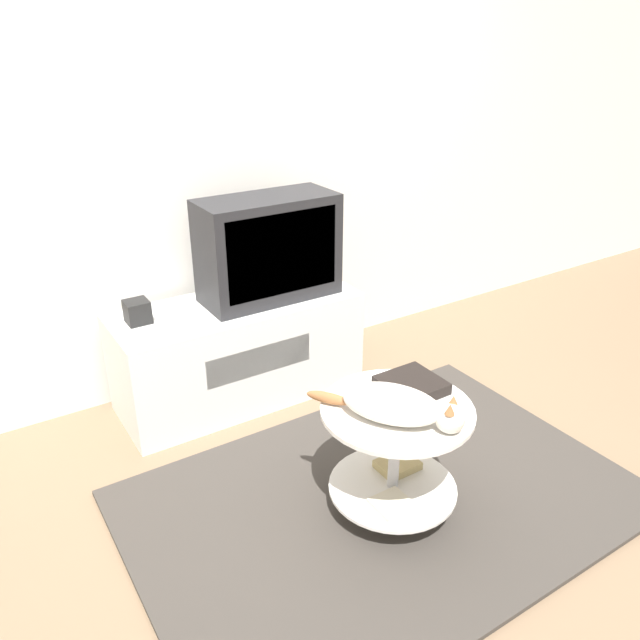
{
  "coord_description": "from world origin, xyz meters",
  "views": [
    {
      "loc": [
        -1.3,
        -1.55,
        1.77
      ],
      "look_at": [
        -0.01,
        0.47,
        0.64
      ],
      "focal_mm": 35.0,
      "sensor_mm": 36.0,
      "label": 1
    }
  ],
  "objects_px": {
    "tv": "(269,248)",
    "speaker": "(137,312)",
    "cat": "(397,405)",
    "dvd_box": "(411,385)"
  },
  "relations": [
    {
      "from": "tv",
      "to": "dvd_box",
      "type": "distance_m",
      "value": 1.08
    },
    {
      "from": "tv",
      "to": "cat",
      "type": "distance_m",
      "value": 1.2
    },
    {
      "from": "dvd_box",
      "to": "speaker",
      "type": "bearing_deg",
      "value": 122.82
    },
    {
      "from": "dvd_box",
      "to": "cat",
      "type": "xyz_separation_m",
      "value": [
        -0.18,
        -0.13,
        0.04
      ]
    },
    {
      "from": "tv",
      "to": "speaker",
      "type": "bearing_deg",
      "value": 174.95
    },
    {
      "from": "speaker",
      "to": "dvd_box",
      "type": "xyz_separation_m",
      "value": [
        0.71,
        -1.1,
        -0.06
      ]
    },
    {
      "from": "tv",
      "to": "cat",
      "type": "xyz_separation_m",
      "value": [
        -0.12,
        -1.17,
        -0.23
      ]
    },
    {
      "from": "tv",
      "to": "cat",
      "type": "height_order",
      "value": "tv"
    },
    {
      "from": "dvd_box",
      "to": "tv",
      "type": "bearing_deg",
      "value": 92.74
    },
    {
      "from": "tv",
      "to": "dvd_box",
      "type": "bearing_deg",
      "value": -87.26
    }
  ]
}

